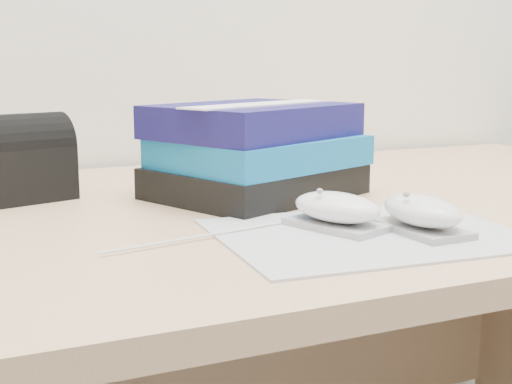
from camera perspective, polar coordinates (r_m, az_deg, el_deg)
name	(u,v)px	position (r m, az deg, el deg)	size (l,w,h in m)	color
desk	(229,350)	(1.08, -2.15, -12.56)	(1.60, 0.80, 0.73)	tan
mousepad	(367,233)	(0.80, 8.86, -3.30)	(0.32, 0.25, 0.00)	#9B9AA2
mouse_rear	(336,210)	(0.81, 6.46, -1.46)	(0.10, 0.13, 0.05)	#A7A7AA
mouse_front	(422,214)	(0.80, 13.14, -1.72)	(0.07, 0.11, 0.05)	#99999B
usb_cable	(201,236)	(0.76, -4.44, -3.56)	(0.00, 0.00, 0.23)	white
book_stack	(256,151)	(1.00, -0.03, 3.29)	(0.32, 0.30, 0.13)	black
pouch	(20,159)	(1.02, -18.37, 2.54)	(0.15, 0.12, 0.12)	black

